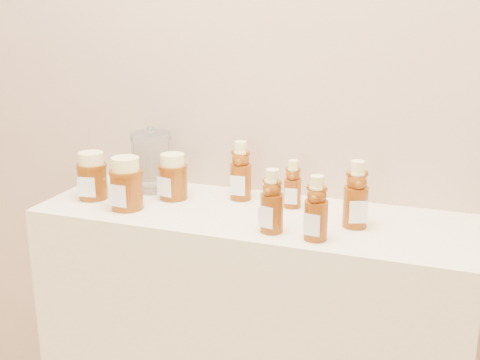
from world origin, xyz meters
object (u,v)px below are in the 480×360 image
at_px(bear_bottle_front_left, 272,197).
at_px(glass_canister, 152,159).
at_px(honey_jar_left, 92,176).
at_px(display_table, 251,355).
at_px(bear_bottle_back_left, 241,167).

distance_m(bear_bottle_front_left, glass_canister, 0.50).
relative_size(bear_bottle_front_left, honey_jar_left, 1.32).
height_order(display_table, honey_jar_left, honey_jar_left).
bearing_deg(honey_jar_left, display_table, -4.43).
xyz_separation_m(display_table, bear_bottle_back_left, (-0.07, 0.10, 0.55)).
xyz_separation_m(bear_bottle_back_left, honey_jar_left, (-0.41, -0.14, -0.03)).
bearing_deg(bear_bottle_front_left, honey_jar_left, -174.16).
distance_m(display_table, glass_canister, 0.66).
relative_size(display_table, bear_bottle_back_left, 6.11).
bearing_deg(bear_bottle_front_left, bear_bottle_back_left, 139.87).
height_order(display_table, bear_bottle_front_left, bear_bottle_front_left).
relative_size(bear_bottle_front_left, glass_canister, 0.94).
xyz_separation_m(display_table, bear_bottle_front_left, (0.09, -0.12, 0.54)).
height_order(display_table, bear_bottle_back_left, bear_bottle_back_left).
height_order(bear_bottle_front_left, honey_jar_left, bear_bottle_front_left).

